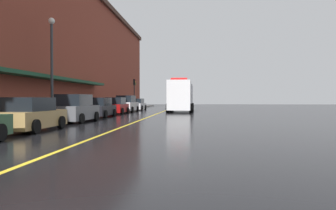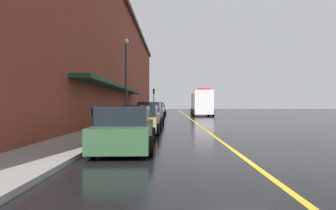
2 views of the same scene
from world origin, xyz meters
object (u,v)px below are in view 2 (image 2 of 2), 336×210
Objects in this scene: parking_meter_0 at (151,108)px; street_lamp_left at (126,71)px; parked_car_0 at (126,128)px; box_truck at (201,103)px; parked_car_5 at (158,110)px; parked_car_1 at (142,120)px; parked_car_6 at (160,110)px; parking_meter_2 at (93,119)px; parking_meter_1 at (106,116)px; traffic_light_near at (154,96)px; parked_car_3 at (153,113)px; parked_car_4 at (156,111)px; parked_car_2 at (150,114)px.

parking_meter_0 is 0.19× the size of street_lamp_left.
box_truck is (6.05, 27.85, 1.03)m from parked_car_0.
parked_car_1 is at bearing -177.30° from parked_car_5.
parked_car_6 is at bearing 84.54° from street_lamp_left.
parking_meter_0 is 31.55m from parking_meter_2.
parked_car_1 reaches higher than parking_meter_1.
parked_car_5 is 1.02× the size of traffic_light_near.
parked_car_1 is at bearing -87.53° from traffic_light_near.
parked_car_5 is at bearing 82.81° from street_lamp_left.
parking_meter_0 is at bearing 5.14° from parked_car_3.
parking_meter_0 is at bearing 90.00° from parking_meter_1.
parked_car_4 is 10.09m from parking_meter_0.
parking_meter_1 is (-7.51, -25.03, -0.72)m from box_truck.
parking_meter_1 is 0.19× the size of street_lamp_left.
traffic_light_near is (0.06, 37.48, 2.10)m from parking_meter_2.
parked_car_0 is 1.17× the size of parked_car_1.
parked_car_0 is at bearing -177.43° from parked_car_5.
parked_car_4 is 0.94× the size of parked_car_5.
parked_car_3 is at bearing -177.55° from parked_car_5.
parking_meter_1 is 2.04m from parking_meter_2.
parked_car_1 is 3.18× the size of parking_meter_2.
parked_car_2 reaches higher than parked_car_3.
parked_car_5 is 0.92× the size of parked_car_6.
box_truck reaches higher than parked_car_0.
traffic_light_near is at bearing -143.29° from box_truck.
parked_car_2 is (0.03, 11.01, 0.10)m from parked_car_0.
parking_meter_0 is at bearing 3.60° from parked_car_1.
parked_car_4 reaches higher than parking_meter_0.
parked_car_4 is at bearing 86.44° from parking_meter_2.
parked_car_5 is at bearing 86.95° from parking_meter_1.
parking_meter_2 is (0.00, -2.04, 0.00)m from parking_meter_1.
street_lamp_left is at bearing -91.71° from parking_meter_0.
traffic_light_near is (0.66, 26.08, -1.24)m from street_lamp_left.
parked_car_2 is 0.89× the size of parked_car_6.
traffic_light_near is at bearing 8.67° from parked_car_5.
parked_car_5 reaches higher than parked_car_4.
parked_car_0 is 12.89m from street_lamp_left.
parking_meter_0 is at bearing 16.65° from parked_car_5.
parked_car_4 is 16.15m from traffic_light_near.
parking_meter_2 is 11.90m from street_lamp_left.
parked_car_1 is 33.10m from traffic_light_near.
parked_car_0 is 3.72× the size of parking_meter_2.
box_truck is at bearing -131.34° from parked_car_6.
parked_car_6 is at bearing 2.22° from parked_car_2.
box_truck reaches higher than parking_meter_0.
parked_car_0 is 32.37m from parking_meter_0.
parked_car_5 reaches higher than parking_meter_1.
parking_meter_0 is at bearing 90.00° from parking_meter_2.
parked_car_3 is at bearing 66.45° from street_lamp_left.
parked_car_2 reaches higher than parked_car_1.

